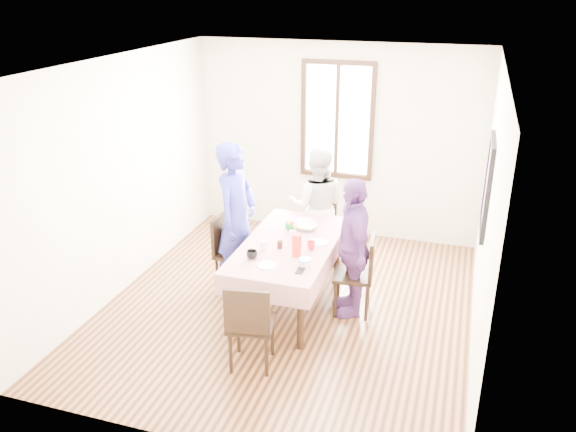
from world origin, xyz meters
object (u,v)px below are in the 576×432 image
object	(u,v)px
person_left	(236,219)
chair_left	(236,253)
chair_right	(353,275)
person_far	(317,206)
chair_far	(317,228)
dining_table	(289,274)
person_right	(353,247)
chair_near	(251,323)

from	to	relation	value
person_left	chair_left	bearing A→B (deg)	96.83
chair_left	chair_right	size ratio (longest dim) A/B	1.00
person_far	chair_far	bearing A→B (deg)	-100.96
chair_far	chair_right	bearing A→B (deg)	123.59
person_left	person_far	world-z (taller)	person_left
chair_left	chair_far	distance (m)	1.25
dining_table	person_right	xyz separation A→B (m)	(0.69, 0.05, 0.41)
dining_table	chair_left	distance (m)	0.74
chair_right	person_right	distance (m)	0.33
chair_left	person_far	bearing A→B (deg)	146.56
chair_far	person_right	xyz separation A→B (m)	(0.69, -1.13, 0.33)
person_left	person_far	xyz separation A→B (m)	(0.69, 1.00, -0.13)
chair_left	chair_near	bearing A→B (deg)	29.79
dining_table	person_right	distance (m)	0.81
chair_far	person_right	bearing A→B (deg)	122.89
chair_right	dining_table	bearing A→B (deg)	87.51
dining_table	person_far	world-z (taller)	person_far
chair_far	person_left	xyz separation A→B (m)	(-0.69, -1.03, 0.44)
chair_far	dining_table	bearing A→B (deg)	91.42
chair_near	person_far	size ratio (longest dim) A/B	0.59
person_right	chair_right	bearing A→B (deg)	67.34
person_left	person_far	size ratio (longest dim) A/B	1.17
chair_far	person_left	world-z (taller)	person_left
chair_far	chair_near	bearing A→B (deg)	91.42
person_left	chair_right	bearing A→B (deg)	-87.56
dining_table	chair_far	distance (m)	1.19
chair_near	dining_table	bearing A→B (deg)	80.24
person_right	chair_near	bearing A→B (deg)	-51.86
chair_near	chair_far	bearing A→B (deg)	80.24
dining_table	person_right	bearing A→B (deg)	4.45
dining_table	chair_far	size ratio (longest dim) A/B	1.90
person_far	person_left	bearing A→B (deg)	44.38
chair_near	person_right	size ratio (longest dim) A/B	0.58
chair_left	chair_near	xyz separation A→B (m)	(0.71, -1.35, 0.00)
chair_left	person_left	bearing A→B (deg)	91.94
dining_table	chair_near	distance (m)	1.19
dining_table	chair_near	size ratio (longest dim) A/B	1.90
chair_left	chair_near	world-z (taller)	same
chair_left	person_right	distance (m)	1.45
dining_table	chair_left	world-z (taller)	chair_left
chair_right	person_left	size ratio (longest dim) A/B	0.51
person_right	person_left	bearing A→B (deg)	-117.11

